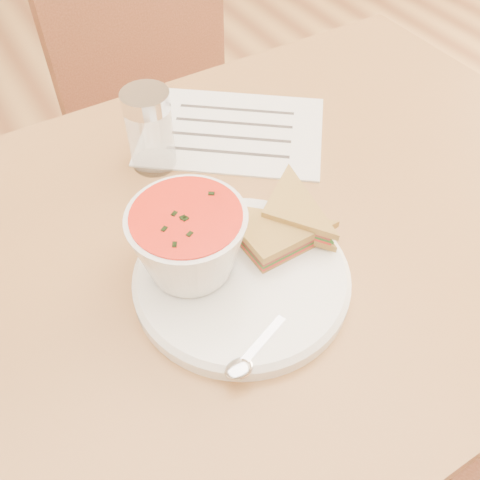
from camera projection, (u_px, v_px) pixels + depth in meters
floor at (253, 440)px, 1.25m from camera, size 5.00×6.00×0.01m
dining_table at (257, 362)px, 0.97m from camera, size 1.00×0.70×0.75m
chair_far at (198, 146)px, 1.20m from camera, size 0.48×0.48×0.96m
plate at (242, 279)px, 0.61m from camera, size 0.31×0.31×0.02m
soup_bowl at (189, 245)px, 0.58m from camera, size 0.13×0.13×0.09m
sandwich_half_a at (263, 269)px, 0.59m from camera, size 0.11×0.11×0.03m
sandwich_half_b at (261, 221)px, 0.63m from camera, size 0.13×0.13×0.03m
spoon at (266, 337)px, 0.55m from camera, size 0.15×0.08×0.01m
paper_menu at (232, 131)px, 0.80m from camera, size 0.33×0.32×0.00m
condiment_shaker at (150, 130)px, 0.71m from camera, size 0.07×0.07×0.12m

